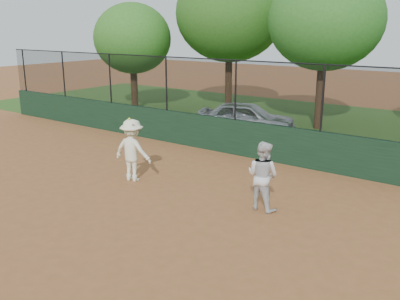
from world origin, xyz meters
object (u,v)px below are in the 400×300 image
Objects in this scene: player_second at (263,176)px; tree_2 at (325,20)px; parked_car at (246,118)px; player_main at (132,150)px; tree_1 at (230,13)px; tree_0 at (132,39)px.

tree_2 is (-2.27, 9.27, 3.65)m from player_second.
player_main is (0.27, -6.80, 0.22)m from parked_car.
tree_0 is at bearing -151.97° from tree_1.
tree_0 is (-11.90, 7.98, 2.82)m from player_second.
tree_0 is 0.75× the size of tree_1.
tree_0 is 9.75m from tree_2.
player_second is at bearing -53.90° from tree_1.
player_second is at bearing 4.45° from player_main.
tree_2 reaches higher than player_main.
tree_1 is at bearing -49.54° from player_second.
tree_1 is (-7.52, 10.31, 4.05)m from player_second.
tree_1 is (-3.30, 3.82, 4.22)m from parked_car.
parked_car is 7.75m from player_second.
player_second is at bearing -76.25° from tree_2.
tree_1 is at bearing 21.79° from parked_car.
tree_0 reaches higher than player_main.
parked_car is 2.04× the size of player_main.
player_second is 0.23× the size of tree_1.
player_main is at bearing 8.81° from player_second.
tree_1 reaches higher than tree_0.
player_second is 10.22m from tree_2.
player_second is (4.22, -6.50, 0.17)m from parked_car.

